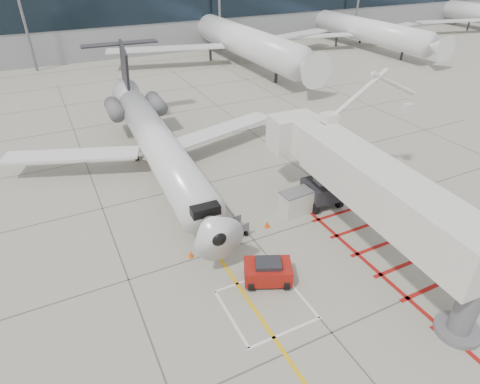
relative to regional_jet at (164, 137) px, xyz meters
name	(u,v)px	position (x,y,z in m)	size (l,w,h in m)	color
ground_plane	(288,280)	(2.66, -13.17, -4.01)	(260.00, 260.00, 0.00)	gray
regional_jet	(164,137)	(0.00, 0.00, 0.00)	(24.29, 30.63, 8.03)	silver
jet_bridge	(383,201)	(8.56, -13.46, -0.27)	(8.86, 18.71, 7.48)	silver
pushback_tug	(268,271)	(1.62, -12.71, -3.26)	(2.58, 1.61, 1.50)	maroon
baggage_cart	(233,229)	(1.69, -8.17, -3.46)	(1.75, 1.10, 1.10)	#595A5F
ground_power_unit	(296,202)	(6.69, -7.72, -3.15)	(2.17, 1.27, 1.72)	silver
cone_nose	(191,254)	(-1.50, -8.90, -3.80)	(0.31, 0.31, 0.43)	#E0540B
cone_side	(267,224)	(4.12, -8.32, -3.78)	(0.34, 0.34, 0.47)	#E0490B
terminal_building	(137,1)	(12.66, 56.83, 2.99)	(180.00, 28.00, 14.00)	gray
terminal_glass_band	(158,3)	(12.66, 42.78, 3.99)	(180.00, 0.10, 6.00)	black
bg_aircraft_c	(234,18)	(21.55, 32.83, 2.48)	(38.98, 43.32, 12.99)	silver
bg_aircraft_d	(359,13)	(46.21, 32.83, 1.67)	(34.10, 37.89, 11.37)	silver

